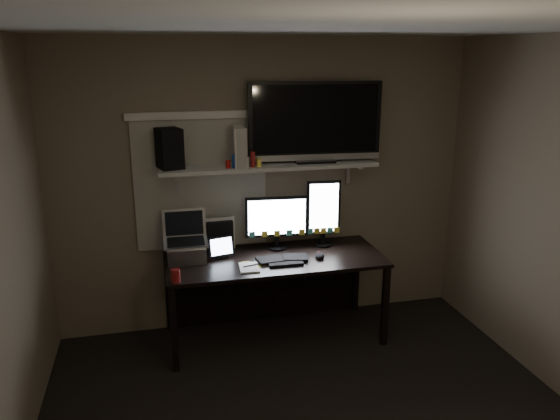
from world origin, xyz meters
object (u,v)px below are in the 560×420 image
object	(u,v)px
monitor_landscape	(277,222)
speaker	(169,148)
monitor_portrait	(323,213)
desk	(272,272)
tablet	(221,247)
game_console	(239,146)
keyboard	(283,259)
cup	(176,276)
laptop	(186,238)
mouse	(320,256)
tv	(315,122)

from	to	relation	value
monitor_landscape	speaker	bearing A→B (deg)	-175.75
monitor_landscape	monitor_portrait	size ratio (longest dim) A/B	0.91
desk	tablet	distance (m)	0.51
game_console	speaker	xyz separation A→B (m)	(-0.55, 0.03, -0.00)
keyboard	cup	distance (m)	0.90
laptop	keyboard	bearing A→B (deg)	-11.99
cup	tablet	bearing A→B (deg)	45.74
monitor_landscape	monitor_portrait	bearing A→B (deg)	3.22
monitor_portrait	tablet	world-z (taller)	monitor_portrait
monitor_portrait	game_console	world-z (taller)	game_console
cup	game_console	bearing A→B (deg)	41.22
mouse	tablet	distance (m)	0.82
mouse	speaker	xyz separation A→B (m)	(-1.16, 0.31, 0.89)
mouse	monitor_landscape	bearing A→B (deg)	144.50
tv	game_console	distance (m)	0.66
monitor_landscape	mouse	distance (m)	0.48
laptop	speaker	size ratio (longest dim) A/B	1.24
laptop	game_console	size ratio (longest dim) A/B	1.24
laptop	speaker	xyz separation A→B (m)	(-0.08, 0.12, 0.71)
laptop	game_console	xyz separation A→B (m)	(0.47, 0.09, 0.71)
monitor_portrait	monitor_landscape	bearing A→B (deg)	-177.08
keyboard	tv	bearing A→B (deg)	40.91
tv	cup	bearing A→B (deg)	-152.79
desk	mouse	xyz separation A→B (m)	(0.36, -0.22, 0.20)
desk	monitor_portrait	xyz separation A→B (m)	(0.48, 0.07, 0.47)
tablet	game_console	world-z (taller)	game_console
monitor_landscape	tv	xyz separation A→B (m)	(0.32, -0.01, 0.85)
mouse	laptop	bearing A→B (deg)	-179.62
laptop	speaker	distance (m)	0.73
desk	monitor_portrait	world-z (taller)	monitor_portrait
tv	game_console	size ratio (longest dim) A/B	3.47
laptop	cup	size ratio (longest dim) A/B	3.96
tablet	monitor_portrait	bearing A→B (deg)	-5.71
laptop	speaker	world-z (taller)	speaker
keyboard	speaker	distance (m)	1.27
keyboard	tv	world-z (taller)	tv
keyboard	laptop	distance (m)	0.81
monitor_landscape	mouse	size ratio (longest dim) A/B	4.69
desk	laptop	xyz separation A→B (m)	(-0.71, -0.03, 0.37)
desk	keyboard	bearing A→B (deg)	-76.22
monitor_portrait	cup	xyz separation A→B (m)	(-1.30, -0.51, -0.25)
monitor_landscape	game_console	size ratio (longest dim) A/B	1.69
speaker	tv	bearing A→B (deg)	-17.05
monitor_landscape	tablet	size ratio (longest dim) A/B	2.49
desk	keyboard	world-z (taller)	keyboard
desk	laptop	bearing A→B (deg)	-177.92
monitor_portrait	game_console	size ratio (longest dim) A/B	1.85
monitor_landscape	cup	xyz separation A→B (m)	(-0.89, -0.52, -0.19)
laptop	tv	xyz separation A→B (m)	(1.10, 0.11, 0.88)
monitor_portrait	game_console	bearing A→B (deg)	-174.85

